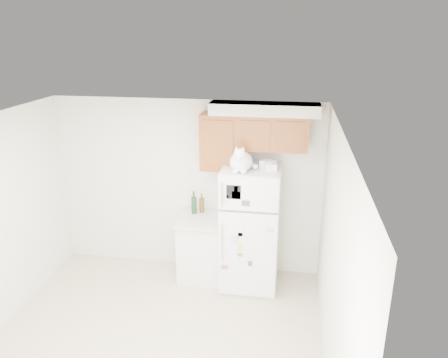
% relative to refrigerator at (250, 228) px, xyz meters
% --- Properties ---
extents(ground_plane, '(3.80, 4.00, 0.01)m').
position_rel_refrigerator_xyz_m(ground_plane, '(-0.95, -1.61, -0.86)').
color(ground_plane, '#C2B195').
extents(room_shell, '(3.84, 4.04, 2.52)m').
position_rel_refrigerator_xyz_m(room_shell, '(-0.82, -1.36, 0.82)').
color(room_shell, silver).
rests_on(room_shell, ground_plane).
extents(refrigerator, '(0.76, 0.78, 1.70)m').
position_rel_refrigerator_xyz_m(refrigerator, '(0.00, 0.00, 0.00)').
color(refrigerator, white).
rests_on(refrigerator, ground_plane).
extents(base_counter, '(0.64, 0.64, 0.92)m').
position_rel_refrigerator_xyz_m(base_counter, '(-0.69, 0.07, -0.39)').
color(base_counter, white).
rests_on(base_counter, ground_plane).
extents(cat, '(0.35, 0.51, 0.36)m').
position_rel_refrigerator_xyz_m(cat, '(-0.12, -0.15, 0.98)').
color(cat, white).
rests_on(cat, refrigerator).
extents(storage_box_back, '(0.22, 0.19, 0.10)m').
position_rel_refrigerator_xyz_m(storage_box_back, '(0.21, 0.03, 0.90)').
color(storage_box_back, white).
rests_on(storage_box_back, refrigerator).
extents(storage_box_front, '(0.17, 0.13, 0.09)m').
position_rel_refrigerator_xyz_m(storage_box_front, '(0.24, -0.06, 0.89)').
color(storage_box_front, white).
rests_on(storage_box_front, refrigerator).
extents(bottle_green, '(0.08, 0.08, 0.33)m').
position_rel_refrigerator_xyz_m(bottle_green, '(-0.82, 0.21, 0.23)').
color(bottle_green, '#19381E').
rests_on(bottle_green, base_counter).
extents(bottle_amber, '(0.07, 0.07, 0.29)m').
position_rel_refrigerator_xyz_m(bottle_amber, '(-0.72, 0.26, 0.21)').
color(bottle_amber, '#593814').
rests_on(bottle_amber, base_counter).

